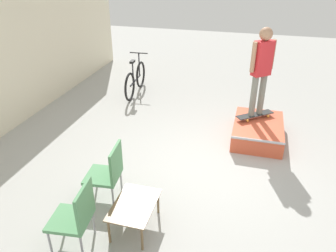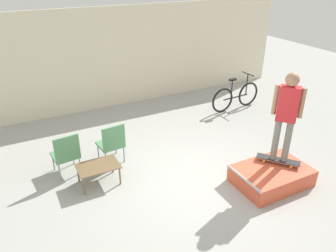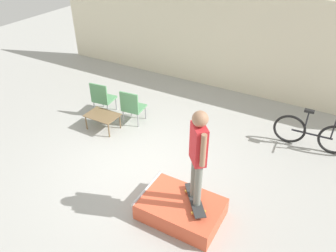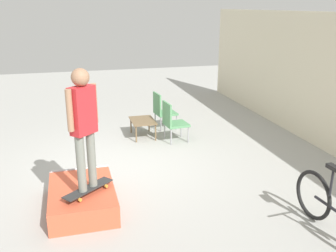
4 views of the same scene
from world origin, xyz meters
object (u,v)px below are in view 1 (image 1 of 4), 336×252
at_px(coffee_table, 134,207).
at_px(bicycle, 135,80).
at_px(skate_ramp_box, 258,131).
at_px(skateboard_on_ramp, 255,115).
at_px(patio_chair_left, 76,214).
at_px(person_skater, 262,65).
at_px(patio_chair_right, 108,171).

distance_m(coffee_table, bicycle, 5.18).
bearing_deg(skate_ramp_box, bicycle, 63.26).
height_order(skateboard_on_ramp, patio_chair_left, patio_chair_left).
xyz_separation_m(coffee_table, bicycle, (4.86, 1.79, 0.03)).
relative_size(person_skater, coffee_table, 2.20).
distance_m(patio_chair_left, bicycle, 5.48).
relative_size(skate_ramp_box, patio_chair_right, 1.56).
xyz_separation_m(skate_ramp_box, person_skater, (0.23, 0.10, 1.38)).
distance_m(coffee_table, patio_chair_left, 0.80).
xyz_separation_m(skateboard_on_ramp, patio_chair_left, (-3.86, 2.15, 0.08)).
height_order(skate_ramp_box, person_skater, person_skater).
xyz_separation_m(person_skater, bicycle, (1.49, 3.32, -1.15)).
bearing_deg(skate_ramp_box, patio_chair_left, 148.22).
bearing_deg(skateboard_on_ramp, person_skater, 24.61).
bearing_deg(patio_chair_left, skateboard_on_ramp, 144.35).
bearing_deg(person_skater, skateboard_on_ramp, -158.03).
relative_size(skateboard_on_ramp, coffee_table, 0.96).
distance_m(skateboard_on_ramp, person_skater, 1.11).
relative_size(patio_chair_left, bicycle, 0.54).
bearing_deg(patio_chair_left, patio_chair_right, 173.47).
distance_m(skateboard_on_ramp, patio_chair_right, 3.58).
distance_m(coffee_table, patio_chair_right, 0.82).
height_order(skateboard_on_ramp, patio_chair_right, patio_chair_right).
distance_m(skateboard_on_ramp, bicycle, 3.64).
height_order(skate_ramp_box, bicycle, bicycle).
height_order(skate_ramp_box, skateboard_on_ramp, skateboard_on_ramp).
xyz_separation_m(skateboard_on_ramp, person_skater, (0.00, -0.00, 1.11)).
height_order(patio_chair_left, bicycle, bicycle).
distance_m(skate_ramp_box, skateboard_on_ramp, 0.36).
distance_m(patio_chair_left, patio_chair_right, 1.00).
bearing_deg(coffee_table, person_skater, -24.42).
bearing_deg(skate_ramp_box, patio_chair_right, 139.47).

